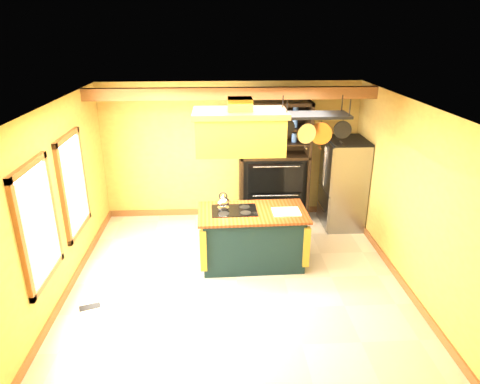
{
  "coord_description": "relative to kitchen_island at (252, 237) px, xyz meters",
  "views": [
    {
      "loc": [
        -0.25,
        -5.65,
        3.67
      ],
      "look_at": [
        0.07,
        0.3,
        1.34
      ],
      "focal_mm": 32.0,
      "sensor_mm": 36.0,
      "label": 1
    }
  ],
  "objects": [
    {
      "name": "floor",
      "position": [
        -0.28,
        -0.52,
        -0.47
      ],
      "size": [
        5.0,
        5.0,
        0.0
      ],
      "primitive_type": "plane",
      "color": "beige",
      "rests_on": "ground"
    },
    {
      "name": "ceiling",
      "position": [
        -0.28,
        -0.52,
        2.23
      ],
      "size": [
        5.0,
        5.0,
        0.0
      ],
      "primitive_type": "plane",
      "rotation": [
        3.14,
        0.0,
        0.0
      ],
      "color": "white",
      "rests_on": "wall_back"
    },
    {
      "name": "wall_back",
      "position": [
        -0.28,
        1.98,
        0.88
      ],
      "size": [
        5.0,
        0.02,
        2.7
      ],
      "primitive_type": "cube",
      "color": "gold",
      "rests_on": "floor"
    },
    {
      "name": "wall_front",
      "position": [
        -0.28,
        -3.02,
        0.88
      ],
      "size": [
        5.0,
        0.02,
        2.7
      ],
      "primitive_type": "cube",
      "color": "gold",
      "rests_on": "floor"
    },
    {
      "name": "wall_left",
      "position": [
        -2.78,
        -0.52,
        0.88
      ],
      "size": [
        0.02,
        5.0,
        2.7
      ],
      "primitive_type": "cube",
      "color": "gold",
      "rests_on": "floor"
    },
    {
      "name": "wall_right",
      "position": [
        2.22,
        -0.52,
        0.88
      ],
      "size": [
        0.02,
        5.0,
        2.7
      ],
      "primitive_type": "cube",
      "color": "gold",
      "rests_on": "floor"
    },
    {
      "name": "ceiling_beam",
      "position": [
        -0.28,
        1.18,
        2.12
      ],
      "size": [
        5.0,
        0.15,
        0.2
      ],
      "primitive_type": "cube",
      "color": "#96622E",
      "rests_on": "ceiling"
    },
    {
      "name": "window_near",
      "position": [
        -2.74,
        -1.32,
        0.93
      ],
      "size": [
        0.06,
        1.06,
        1.56
      ],
      "color": "#96622E",
      "rests_on": "wall_left"
    },
    {
      "name": "window_far",
      "position": [
        -2.74,
        0.08,
        0.93
      ],
      "size": [
        0.06,
        1.06,
        1.56
      ],
      "color": "#96622E",
      "rests_on": "wall_left"
    },
    {
      "name": "kitchen_island",
      "position": [
        0.0,
        0.0,
        0.0
      ],
      "size": [
        1.74,
        1.0,
        1.11
      ],
      "rotation": [
        0.0,
        0.0,
        0.02
      ],
      "color": "#13282D",
      "rests_on": "floor"
    },
    {
      "name": "range_hood",
      "position": [
        -0.2,
        -0.0,
        1.77
      ],
      "size": [
        1.37,
        0.77,
        0.8
      ],
      "color": "#A58729",
      "rests_on": "ceiling"
    },
    {
      "name": "pot_rack",
      "position": [
        0.91,
        0.0,
        1.88
      ],
      "size": [
        1.06,
        0.5,
        0.73
      ],
      "color": "black",
      "rests_on": "ceiling"
    },
    {
      "name": "refrigerator",
      "position": [
        1.84,
        1.35,
        0.35
      ],
      "size": [
        0.73,
        0.86,
        1.68
      ],
      "color": "gray",
      "rests_on": "floor"
    },
    {
      "name": "hutch",
      "position": [
        0.55,
        1.73,
        0.44
      ],
      "size": [
        1.34,
        0.61,
        2.37
      ],
      "color": "black",
      "rests_on": "floor"
    },
    {
      "name": "floor_register",
      "position": [
        -2.36,
        -1.1,
        -0.46
      ],
      "size": [
        0.3,
        0.2,
        0.01
      ],
      "primitive_type": "cube",
      "rotation": [
        0.0,
        0.0,
        0.33
      ],
      "color": "black",
      "rests_on": "floor"
    }
  ]
}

